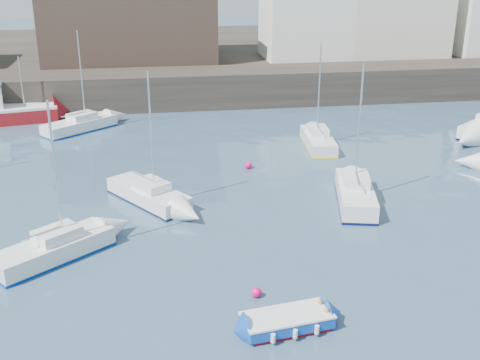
{
  "coord_description": "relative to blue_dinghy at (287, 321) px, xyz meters",
  "views": [
    {
      "loc": [
        -4.53,
        -17.45,
        12.98
      ],
      "look_at": [
        0.0,
        12.0,
        1.5
      ],
      "focal_mm": 45.0,
      "sensor_mm": 36.0,
      "label": 1
    }
  ],
  "objects": [
    {
      "name": "bldg_east_d",
      "position": [
        11.03,
        40.89,
        7.01
      ],
      "size": [
        11.14,
        11.14,
        8.95
      ],
      "color": "white",
      "rests_on": "land_strip"
    },
    {
      "name": "buoy_mid",
      "position": [
        5.83,
        8.56,
        -0.35
      ],
      "size": [
        0.39,
        0.39,
        0.39
      ],
      "primitive_type": "sphere",
      "color": "#F90B63",
      "rests_on": "ground"
    },
    {
      "name": "land_strip",
      "position": [
        0.03,
        52.39,
        1.05
      ],
      "size": [
        90.0,
        32.0,
        2.8
      ],
      "primitive_type": "cube",
      "color": "#28231E",
      "rests_on": "ground"
    },
    {
      "name": "water",
      "position": [
        0.03,
        -0.61,
        -0.35
      ],
      "size": [
        220.0,
        220.0,
        0.0
      ],
      "primitive_type": "plane",
      "color": "#2D4760",
      "rests_on": "ground"
    },
    {
      "name": "sailboat_b",
      "position": [
        -4.81,
        12.69,
        0.12
      ],
      "size": [
        4.68,
        5.67,
        7.26
      ],
      "color": "white",
      "rests_on": "ground"
    },
    {
      "name": "blue_dinghy",
      "position": [
        0.0,
        0.0,
        0.0
      ],
      "size": [
        3.48,
        1.99,
        0.63
      ],
      "color": "maroon",
      "rests_on": "ground"
    },
    {
      "name": "quay_wall",
      "position": [
        0.03,
        34.39,
        1.15
      ],
      "size": [
        90.0,
        5.0,
        3.0
      ],
      "primitive_type": "cube",
      "color": "#28231E",
      "rests_on": "ground"
    },
    {
      "name": "sailboat_h",
      "position": [
        -9.85,
        27.48,
        0.14
      ],
      "size": [
        5.64,
        5.11,
        7.45
      ],
      "color": "white",
      "rests_on": "ground"
    },
    {
      "name": "sailboat_c",
      "position": [
        6.28,
        10.81,
        0.22
      ],
      "size": [
        3.11,
        5.97,
        7.51
      ],
      "color": "white",
      "rests_on": "ground"
    },
    {
      "name": "sailboat_a",
      "position": [
        -9.08,
        6.82,
        0.15
      ],
      "size": [
        5.41,
        4.8,
        7.16
      ],
      "color": "white",
      "rests_on": "ground"
    },
    {
      "name": "buoy_far",
      "position": [
        1.46,
        17.19,
        -0.35
      ],
      "size": [
        0.44,
        0.44,
        0.44
      ],
      "primitive_type": "sphere",
      "color": "#F90B63",
      "rests_on": "ground"
    },
    {
      "name": "fishing_boat",
      "position": [
        -16.15,
        30.84,
        0.65
      ],
      "size": [
        8.2,
        4.42,
        5.15
      ],
      "color": "maroon",
      "rests_on": "ground"
    },
    {
      "name": "warehouse",
      "position": [
        -5.97,
        42.39,
        6.27
      ],
      "size": [
        16.4,
        10.4,
        7.6
      ],
      "color": "#3D2D26",
      "rests_on": "land_strip"
    },
    {
      "name": "sailboat_f",
      "position": [
        7.02,
        20.86,
        0.14
      ],
      "size": [
        2.19,
        5.53,
        7.02
      ],
      "color": "white",
      "rests_on": "ground"
    },
    {
      "name": "buoy_near",
      "position": [
        -0.71,
        2.32,
        -0.35
      ],
      "size": [
        0.43,
        0.43,
        0.43
      ],
      "primitive_type": "sphere",
      "color": "#F90B63",
      "rests_on": "ground"
    }
  ]
}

